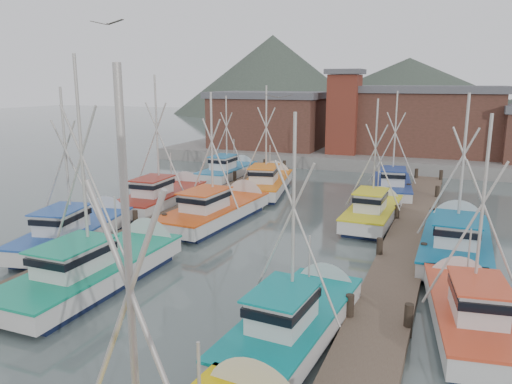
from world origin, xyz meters
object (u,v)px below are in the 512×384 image
at_px(lookout_tower, 344,111).
at_px(boat_12, 268,183).
at_px(boat_8, 219,210).
at_px(boat_4, 103,267).

height_order(lookout_tower, boat_12, lookout_tower).
xyz_separation_m(lookout_tower, boat_8, (-2.42, -24.19, -4.87)).
distance_m(boat_4, boat_12, 19.94).
height_order(lookout_tower, boat_8, lookout_tower).
bearing_deg(boat_8, lookout_tower, 88.29).
bearing_deg(lookout_tower, boat_12, -100.02).
xyz_separation_m(boat_4, boat_8, (0.31, 10.80, -0.01)).
bearing_deg(boat_4, lookout_tower, 85.72).
relative_size(lookout_tower, boat_8, 0.85).
bearing_deg(boat_4, boat_12, 89.97).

